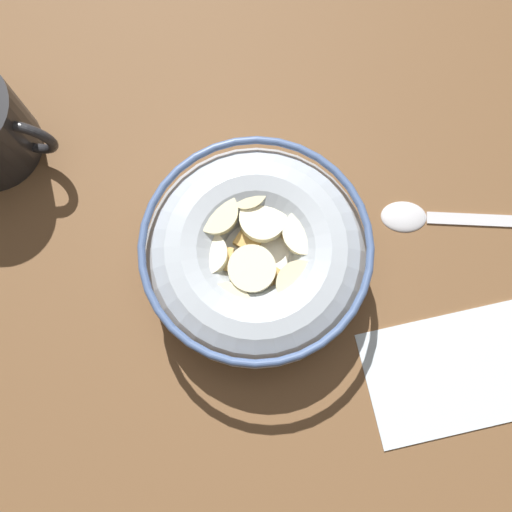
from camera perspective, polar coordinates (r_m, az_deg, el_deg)
ground_plane at (r=54.02cm, az=-0.00°, el=-0.90°), size 107.49×107.49×2.00cm
cereal_bowl at (r=49.74cm, az=-0.00°, el=0.11°), size 17.43×17.43×6.21cm
spoon at (r=55.71cm, az=15.76°, el=3.31°), size 16.05×4.34×0.80cm
folded_napkin at (r=54.38cm, az=17.79°, el=-9.63°), size 17.72×14.63×0.30cm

